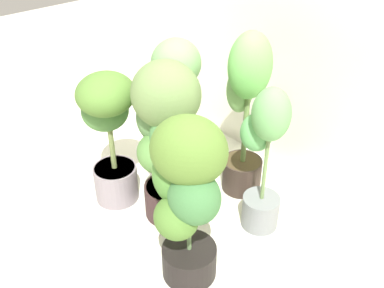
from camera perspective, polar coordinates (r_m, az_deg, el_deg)
The scene contains 7 objects.
ground_plane at distance 2.33m, azimuth -3.59°, elevation -10.15°, with size 8.00×8.00×0.00m, color silver.
potted_plant_front_left at distance 2.27m, azimuth -10.73°, elevation 2.39°, with size 0.45×0.42×0.74m.
potted_plant_front_right at distance 1.76m, azimuth -0.69°, elevation -5.80°, with size 0.39×0.37×0.81m.
potted_plant_back_center at distance 2.28m, azimuth 6.94°, elevation 4.90°, with size 0.29×0.25×0.92m.
potted_plant_back_left at distance 2.46m, azimuth -2.17°, elevation 6.20°, with size 0.42×0.39×0.81m.
potted_plant_back_right at distance 2.09m, azimuth 9.27°, elevation -1.26°, with size 0.31×0.24×0.78m.
potted_plant_center at distance 2.07m, azimuth -3.35°, elevation 1.82°, with size 0.46×0.41×0.86m.
Camera 1 is at (1.36, -1.00, 1.60)m, focal length 41.25 mm.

